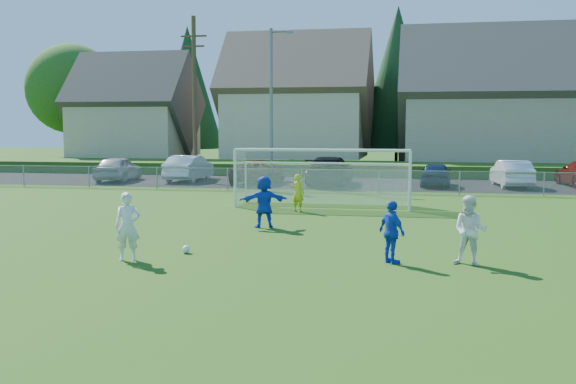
% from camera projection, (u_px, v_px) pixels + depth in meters
% --- Properties ---
extents(ground, '(160.00, 160.00, 0.00)m').
position_uv_depth(ground, '(211.00, 302.00, 13.27)').
color(ground, '#193D0C').
rests_on(ground, ground).
extents(asphalt_lot, '(60.00, 60.00, 0.00)m').
position_uv_depth(asphalt_lot, '(350.00, 183.00, 40.12)').
color(asphalt_lot, black).
rests_on(asphalt_lot, ground).
extents(grass_embankment, '(70.00, 6.00, 0.80)m').
position_uv_depth(grass_embankment, '(361.00, 169.00, 47.41)').
color(grass_embankment, '#1E420F').
rests_on(grass_embankment, ground).
extents(soccer_ball, '(0.22, 0.22, 0.22)m').
position_uv_depth(soccer_ball, '(186.00, 249.00, 18.31)').
color(soccer_ball, white).
rests_on(soccer_ball, ground).
extents(player_white_a, '(0.75, 0.61, 1.76)m').
position_uv_depth(player_white_a, '(128.00, 227.00, 17.28)').
color(player_white_a, white).
rests_on(player_white_a, ground).
extents(player_white_b, '(0.99, 0.87, 1.74)m').
position_uv_depth(player_white_b, '(470.00, 231.00, 16.67)').
color(player_white_b, white).
rests_on(player_white_b, ground).
extents(player_blue_a, '(0.90, 0.96, 1.59)m').
position_uv_depth(player_blue_a, '(392.00, 232.00, 16.91)').
color(player_blue_a, blue).
rests_on(player_blue_a, ground).
extents(player_blue_b, '(1.72, 1.09, 1.77)m').
position_uv_depth(player_blue_b, '(264.00, 202.00, 22.85)').
color(player_blue_b, blue).
rests_on(player_blue_b, ground).
extents(goalkeeper, '(0.65, 0.54, 1.52)m').
position_uv_depth(goalkeeper, '(298.00, 193.00, 27.03)').
color(goalkeeper, yellow).
rests_on(goalkeeper, ground).
extents(car_a, '(2.20, 4.69, 1.55)m').
position_uv_depth(car_a, '(118.00, 169.00, 41.56)').
color(car_a, '#A1A4A8').
rests_on(car_a, ground).
extents(car_b, '(1.75, 4.87, 1.60)m').
position_uv_depth(car_b, '(189.00, 168.00, 41.72)').
color(car_b, white).
rests_on(car_b, ground).
extents(car_c, '(2.58, 5.11, 1.38)m').
position_uv_depth(car_c, '(259.00, 172.00, 40.01)').
color(car_c, '#52090C').
rests_on(car_c, ground).
extents(car_d, '(2.32, 5.66, 1.64)m').
position_uv_depth(car_d, '(330.00, 170.00, 39.27)').
color(car_d, black).
rests_on(car_d, ground).
extents(car_e, '(1.83, 4.13, 1.38)m').
position_uv_depth(car_e, '(436.00, 174.00, 38.05)').
color(car_e, '#132344').
rests_on(car_e, ground).
extents(car_f, '(1.97, 4.69, 1.51)m').
position_uv_depth(car_f, '(512.00, 174.00, 37.69)').
color(car_f, white).
rests_on(car_f, ground).
extents(soccer_goal, '(7.42, 1.90, 2.50)m').
position_uv_depth(soccer_goal, '(324.00, 168.00, 28.78)').
color(soccer_goal, white).
rests_on(soccer_goal, ground).
extents(chainlink_fence, '(52.06, 0.06, 1.20)m').
position_uv_depth(chainlink_fence, '(340.00, 180.00, 34.69)').
color(chainlink_fence, gray).
rests_on(chainlink_fence, ground).
extents(streetlight, '(1.38, 0.18, 9.00)m').
position_uv_depth(streetlight, '(272.00, 101.00, 39.02)').
color(streetlight, slate).
rests_on(streetlight, ground).
extents(utility_pole, '(1.60, 0.26, 10.00)m').
position_uv_depth(utility_pole, '(195.00, 97.00, 40.93)').
color(utility_pole, '#473321').
rests_on(utility_pole, ground).
extents(houses_row, '(53.90, 11.45, 13.27)m').
position_uv_depth(houses_row, '(395.00, 76.00, 53.63)').
color(houses_row, tan).
rests_on(houses_row, ground).
extents(tree_row, '(65.98, 12.36, 13.80)m').
position_uv_depth(tree_row, '(387.00, 86.00, 59.97)').
color(tree_row, '#382616').
rests_on(tree_row, ground).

